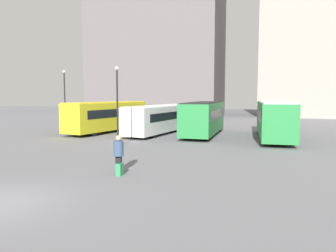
# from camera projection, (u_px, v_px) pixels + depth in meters

# --- Properties ---
(building_block_left) EXTENTS (28.25, 10.59, 34.47)m
(building_block_left) POSITION_uv_depth(u_px,v_px,m) (154.00, 31.00, 68.63)
(building_block_left) COLOR #5B5656
(building_block_left) RESTS_ON ground_plane
(bus_0) EXTENTS (3.83, 10.80, 3.06)m
(bus_0) POSITION_uv_depth(u_px,v_px,m) (108.00, 116.00, 33.22)
(bus_0) COLOR gold
(bus_0) RESTS_ON ground_plane
(bus_1) EXTENTS (3.21, 11.76, 2.75)m
(bus_1) POSITION_uv_depth(u_px,v_px,m) (162.00, 118.00, 32.39)
(bus_1) COLOR silver
(bus_1) RESTS_ON ground_plane
(bus_2) EXTENTS (3.33, 10.18, 3.09)m
(bus_2) POSITION_uv_depth(u_px,v_px,m) (204.00, 117.00, 30.65)
(bus_2) COLOR #237A38
(bus_2) RESTS_ON ground_plane
(bus_3) EXTENTS (3.91, 11.61, 3.19)m
(bus_3) POSITION_uv_depth(u_px,v_px,m) (274.00, 118.00, 28.18)
(bus_3) COLOR #237A38
(bus_3) RESTS_ON ground_plane
(traveler) EXTENTS (0.51, 0.51, 1.83)m
(traveler) POSITION_uv_depth(u_px,v_px,m) (119.00, 151.00, 15.68)
(traveler) COLOR black
(traveler) RESTS_ON ground_plane
(suitcase) EXTENTS (0.27, 0.42, 0.85)m
(suitcase) POSITION_uv_depth(u_px,v_px,m) (120.00, 169.00, 15.25)
(suitcase) COLOR #28844C
(suitcase) RESTS_ON ground_plane
(lamp_post_0) EXTENTS (0.28, 0.28, 5.76)m
(lamp_post_0) POSITION_uv_depth(u_px,v_px,m) (117.00, 100.00, 23.24)
(lamp_post_0) COLOR black
(lamp_post_0) RESTS_ON ground_plane
(lamp_post_1) EXTENTS (0.28, 0.28, 6.10)m
(lamp_post_1) POSITION_uv_depth(u_px,v_px,m) (65.00, 97.00, 31.20)
(lamp_post_1) COLOR black
(lamp_post_1) RESTS_ON ground_plane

